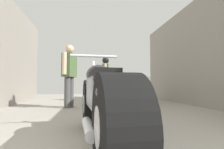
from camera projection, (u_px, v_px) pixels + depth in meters
ground_plane at (108, 112)px, 4.03m from camera, size 18.81×18.81×0.00m
garage_partition_right at (213, 47)px, 4.51m from camera, size 0.08×8.62×3.02m
motorcycle_maroon_cruiser at (101, 103)px, 1.76m from camera, size 0.62×2.10×0.98m
motorcycle_black_naked at (136, 92)px, 5.94m from camera, size 1.32×1.55×0.87m
mechanic_in_blue at (69, 72)px, 4.87m from camera, size 0.39×0.65×1.66m
mechanic_with_helmet at (106, 74)px, 7.13m from camera, size 0.31×0.67×1.69m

